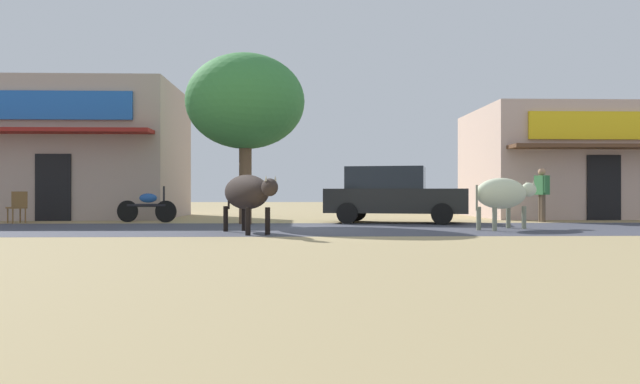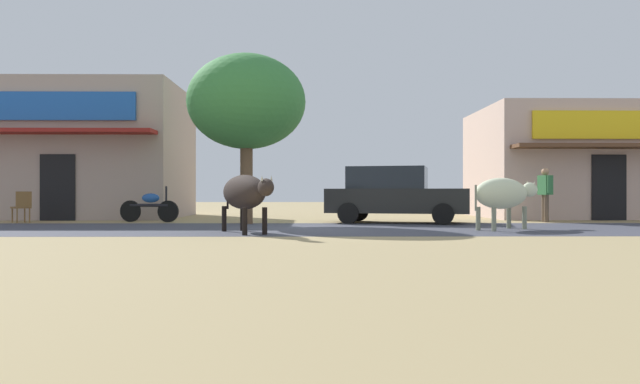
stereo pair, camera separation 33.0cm
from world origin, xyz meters
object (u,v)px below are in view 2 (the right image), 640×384
(cow_near_brown, at_px, (245,193))
(pedestrian_by_shop, at_px, (545,190))
(roadside_tree, at_px, (246,102))
(parked_motorcycle, at_px, (150,206))
(cow_far_dark, at_px, (503,194))
(cafe_chair_near_tree, at_px, (22,205))
(parked_hatchback_car, at_px, (395,194))

(cow_near_brown, xyz_separation_m, pedestrian_by_shop, (8.48, 4.78, 0.06))
(cow_near_brown, bearing_deg, roadside_tree, 95.71)
(parked_motorcycle, relative_size, cow_near_brown, 0.70)
(roadside_tree, height_order, pedestrian_by_shop, roadside_tree)
(roadside_tree, xyz_separation_m, cow_near_brown, (0.39, -3.91, -2.56))
(parked_motorcycle, height_order, cow_near_brown, cow_near_brown)
(roadside_tree, height_order, cow_far_dark, roadside_tree)
(parked_motorcycle, height_order, pedestrian_by_shop, pedestrian_by_shop)
(cow_near_brown, distance_m, cafe_chair_near_tree, 8.31)
(parked_hatchback_car, xyz_separation_m, pedestrian_by_shop, (4.57, 0.36, 0.11))
(parked_hatchback_car, relative_size, pedestrian_by_shop, 2.69)
(parked_hatchback_car, bearing_deg, parked_motorcycle, 176.06)
(cow_far_dark, distance_m, pedestrian_by_shop, 4.37)
(pedestrian_by_shop, bearing_deg, parked_hatchback_car, -175.48)
(parked_motorcycle, distance_m, cafe_chair_near_tree, 3.63)
(roadside_tree, bearing_deg, cow_near_brown, -84.29)
(parked_hatchback_car, xyz_separation_m, cow_near_brown, (-3.91, -4.42, 0.05))
(roadside_tree, bearing_deg, cafe_chair_near_tree, 175.23)
(cow_near_brown, distance_m, cow_far_dark, 6.17)
(pedestrian_by_shop, distance_m, cafe_chair_near_tree, 15.49)
(cow_near_brown, bearing_deg, cow_far_dark, 10.67)
(parked_motorcycle, relative_size, cafe_chair_near_tree, 2.01)
(roadside_tree, height_order, cow_near_brown, roadside_tree)
(roadside_tree, distance_m, pedestrian_by_shop, 9.25)
(pedestrian_by_shop, bearing_deg, parked_motorcycle, 179.31)
(parked_motorcycle, bearing_deg, cafe_chair_near_tree, -172.71)
(roadside_tree, distance_m, cow_far_dark, 7.48)
(parked_motorcycle, distance_m, cow_near_brown, 5.99)
(parked_hatchback_car, xyz_separation_m, cafe_chair_near_tree, (-10.91, 0.04, -0.33))
(parked_motorcycle, distance_m, cow_far_dark, 10.20)
(parked_motorcycle, xyz_separation_m, pedestrian_by_shop, (11.88, -0.14, 0.48))
(parked_hatchback_car, height_order, pedestrian_by_shop, parked_hatchback_car)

